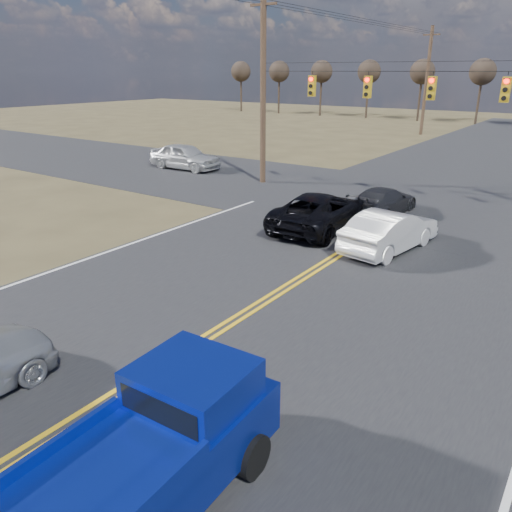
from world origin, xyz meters
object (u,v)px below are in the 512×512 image
Objects in this scene: dgrey_car_queue at (383,201)px; cross_car_west at (185,156)px; white_car_queue at (390,231)px; black_suv at (320,211)px; pickup_truck at (142,463)px.

dgrey_car_queue is 0.87× the size of cross_car_west.
cross_car_west is (-16.65, 7.38, 0.10)m from white_car_queue.
black_suv is at bearing 75.26° from dgrey_car_queue.
cross_car_west is at bearing -15.13° from white_car_queue.
pickup_truck is 1.04× the size of cross_car_west.
white_car_queue reaches higher than dgrey_car_queue.
pickup_truck is 1.21× the size of dgrey_car_queue.
pickup_truck is 27.11m from cross_car_west.
cross_car_west reaches higher than dgrey_car_queue.
black_suv is at bearing 106.08° from pickup_truck.
pickup_truck is at bearing 105.51° from dgrey_car_queue.
black_suv is 1.21× the size of white_car_queue.
black_suv is at bearing -5.84° from white_car_queue.
pickup_truck is at bearing 104.85° from white_car_queue.
pickup_truck is 17.60m from dgrey_car_queue.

